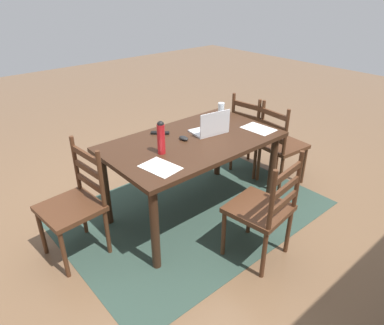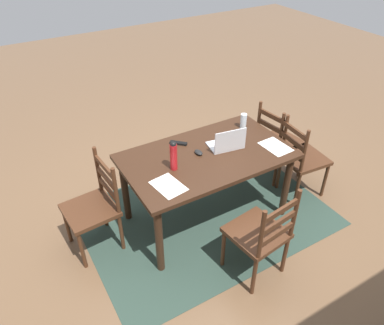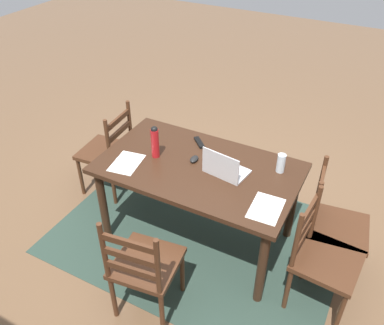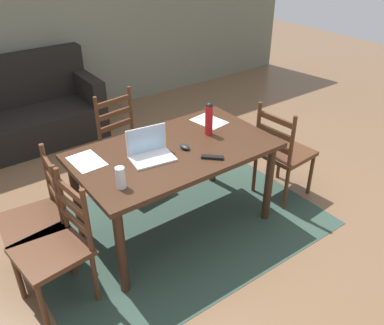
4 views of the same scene
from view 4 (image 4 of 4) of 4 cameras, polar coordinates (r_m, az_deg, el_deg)
The scene contains 16 objects.
ground_plane at distance 3.68m, azimuth -2.18°, elevation -8.70°, with size 14.00×14.00×0.00m, color brown.
area_rug at distance 3.68m, azimuth -2.18°, elevation -8.66°, with size 2.46×1.76×0.01m, color #2D4238.
wall_back at distance 5.54m, azimuth -20.40°, elevation 18.80°, with size 8.00×0.12×2.70m, color #6B6D5B.
dining_table at distance 3.29m, azimuth -2.41°, elevation 0.49°, with size 1.59×0.93×0.78m.
chair_left_near at distance 2.92m, azimuth -18.39°, elevation -11.11°, with size 0.49×0.49×0.95m.
chair_far_head at distance 4.03m, azimuth -9.09°, elevation 2.62°, with size 0.49×0.49×0.95m.
chair_right_near at distance 3.91m, azimuth 12.50°, elevation 1.34°, with size 0.47×0.47×0.95m.
chair_left_far at distance 3.20m, azimuth -20.63°, elevation -7.42°, with size 0.48×0.48×0.95m.
couch at distance 5.24m, azimuth -22.75°, elevation 6.13°, with size 1.80×0.80×1.00m.
laptop at distance 3.11m, azimuth -5.91°, elevation 1.73°, with size 0.35×0.27×0.23m.
water_bottle at distance 3.40m, azimuth 2.37°, elevation 6.18°, with size 0.06×0.06×0.28m.
drinking_glass at distance 2.77m, azimuth -9.91°, elevation -2.10°, with size 0.07×0.07×0.16m, color silver.
computer_mouse at distance 3.23m, azimuth -1.01°, elevation 2.20°, with size 0.06×0.10×0.03m, color black.
tv_remote at distance 3.10m, azimuth 2.85°, elevation 0.73°, with size 0.04×0.17×0.02m, color black.
paper_stack_left at distance 3.16m, azimuth -14.45°, elevation 0.17°, with size 0.21×0.30×0.00m, color white.
paper_stack_right at distance 3.69m, azimuth 2.38°, elevation 5.76°, with size 0.21×0.30×0.00m, color white.
Camera 4 is at (-1.56, -2.37, 2.35)m, focal length 38.35 mm.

